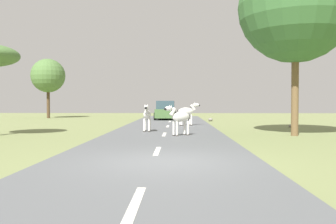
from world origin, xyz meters
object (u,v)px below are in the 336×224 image
object	(u,v)px
car_0	(166,111)
zebra_1	(179,117)
tree_0	(48,76)
rock_0	(291,126)
zebra_0	(147,115)
rock_1	(211,120)
zebra_2	(187,112)
tree_1	(296,6)

from	to	relation	value
car_0	zebra_1	bearing A→B (deg)	-84.99
zebra_1	tree_0	bearing A→B (deg)	-3.42
rock_0	zebra_1	bearing A→B (deg)	-138.91
zebra_0	tree_0	distance (m)	21.41
zebra_1	rock_1	xyz separation A→B (m)	(2.79, 14.12, -0.79)
zebra_1	tree_0	distance (m)	24.34
zebra_2	tree_0	distance (m)	19.10
tree_1	rock_1	world-z (taller)	tree_1
zebra_1	car_0	world-z (taller)	car_0
tree_1	rock_1	distance (m)	15.11
zebra_2	rock_0	bearing A→B (deg)	59.13
zebra_0	tree_1	bearing A→B (deg)	166.25
car_0	rock_0	world-z (taller)	car_0
zebra_0	zebra_1	bearing A→B (deg)	125.77
zebra_0	tree_1	size ratio (longest dim) A/B	0.17
tree_0	tree_1	bearing A→B (deg)	-44.82
tree_0	rock_1	xyz separation A→B (m)	(16.44, -5.72, -4.29)
zebra_1	rock_1	world-z (taller)	zebra_1
zebra_2	tree_1	bearing A→B (deg)	15.29
tree_0	tree_1	distance (m)	27.30
zebra_0	zebra_1	size ratio (longest dim) A/B	1.08
zebra_1	zebra_2	bearing A→B (deg)	-42.23
rock_0	zebra_0	bearing A→B (deg)	-156.18
zebra_2	tree_0	world-z (taller)	tree_0
zebra_1	rock_0	bearing A→B (deg)	-86.86
zebra_1	zebra_2	distance (m)	7.57
zebra_1	zebra_0	bearing A→B (deg)	-1.56
zebra_2	car_0	size ratio (longest dim) A/B	0.37
zebra_0	rock_1	distance (m)	12.62
zebra_2	rock_0	size ratio (longest dim) A/B	4.32
tree_0	rock_1	size ratio (longest dim) A/B	15.67
zebra_2	tree_0	size ratio (longest dim) A/B	0.26
car_0	tree_0	distance (m)	13.42
car_0	rock_1	distance (m)	4.62
car_0	rock_0	bearing A→B (deg)	-48.53
car_0	rock_1	size ratio (longest dim) A/B	11.02
tree_0	tree_1	xyz separation A→B (m)	(19.32, -19.19, 1.93)
rock_0	car_0	bearing A→B (deg)	130.69
zebra_0	tree_0	xyz separation A→B (m)	(-11.90, 17.46, 3.48)
zebra_0	car_0	xyz separation A→B (m)	(0.55, 13.94, -0.10)
zebra_0	rock_0	world-z (taller)	zebra_0
zebra_1	tree_1	size ratio (longest dim) A/B	0.16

